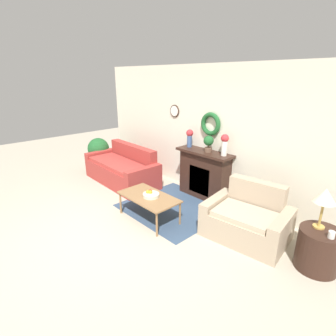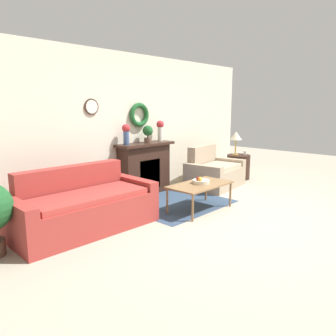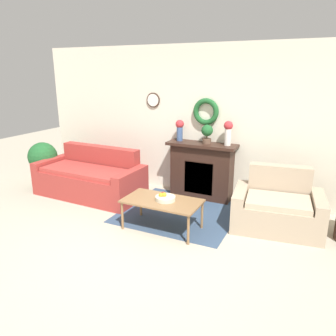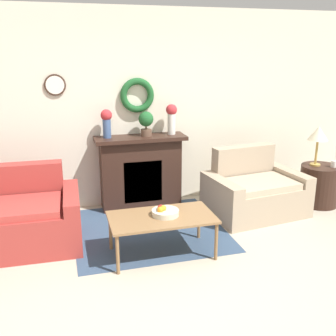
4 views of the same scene
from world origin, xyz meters
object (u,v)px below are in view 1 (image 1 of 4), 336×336
couch_left (123,169)px  mug (331,235)px  fruit_bowl (151,195)px  potted_plant_on_mantel (209,142)px  vase_on_mantel_left (190,137)px  coffee_table (149,198)px  fireplace (204,174)px  side_table_by_loveseat (318,250)px  vase_on_mantel_right (225,143)px  potted_plant_floor_by_couch (99,150)px  loveseat_right (247,220)px  table_lamp (325,197)px

couch_left → mug: 4.50m
fruit_bowl → potted_plant_on_mantel: size_ratio=0.87×
couch_left → vase_on_mantel_left: 1.89m
couch_left → coffee_table: couch_left is taller
fireplace → side_table_by_loveseat: fireplace is taller
fireplace → coffee_table: fireplace is taller
vase_on_mantel_right → potted_plant_on_mantel: 0.37m
couch_left → side_table_by_loveseat: bearing=3.6°
couch_left → mug: (4.49, 0.07, 0.30)m
couch_left → vase_on_mantel_right: size_ratio=4.86×
vase_on_mantel_right → potted_plant_on_mantel: vase_on_mantel_right is taller
fruit_bowl → side_table_by_loveseat: (2.51, 0.80, -0.20)m
mug → potted_plant_on_mantel: potted_plant_on_mantel is taller
potted_plant_on_mantel → vase_on_mantel_right: bearing=3.1°
coffee_table → potted_plant_floor_by_couch: bearing=166.8°
fireplace → loveseat_right: (1.43, -0.65, -0.22)m
potted_plant_floor_by_couch → fireplace: bearing=13.2°
loveseat_right → mug: size_ratio=14.72×
side_table_by_loveseat → vase_on_mantel_left: bearing=167.9°
vase_on_mantel_left → vase_on_mantel_right: 0.89m
vase_on_mantel_right → coffee_table: bearing=-109.8°
couch_left → loveseat_right: 3.32m
table_lamp → coffee_table: bearing=-160.5°
coffee_table → fireplace: bearing=87.1°
table_lamp → potted_plant_on_mantel: potted_plant_on_mantel is taller
side_table_by_loveseat → potted_plant_on_mantel: size_ratio=1.72×
fruit_bowl → potted_plant_floor_by_couch: (-3.08, 0.70, 0.06)m
side_table_by_loveseat → mug: mug is taller
couch_left → potted_plant_floor_by_couch: (-1.22, 0.06, 0.23)m
couch_left → potted_plant_on_mantel: potted_plant_on_mantel is taller
couch_left → potted_plant_floor_by_couch: potted_plant_floor_by_couch is taller
loveseat_right → vase_on_mantel_left: (-1.87, 0.66, 0.94)m
vase_on_mantel_left → mug: bearing=-13.4°
side_table_by_loveseat → table_lamp: table_lamp is taller
side_table_by_loveseat → table_lamp: (-0.07, 0.05, 0.73)m
vase_on_mantel_right → vase_on_mantel_left: bearing=180.0°
side_table_by_loveseat → vase_on_mantel_left: size_ratio=1.51×
loveseat_right → vase_on_mantel_left: bearing=153.3°
loveseat_right → side_table_by_loveseat: loveseat_right is taller
couch_left → potted_plant_on_mantel: 2.30m
couch_left → side_table_by_loveseat: size_ratio=3.52×
fruit_bowl → potted_plant_floor_by_couch: size_ratio=0.33×
table_lamp → vase_on_mantel_left: bearing=168.6°
mug → potted_plant_floor_by_couch: 5.71m
table_lamp → couch_left: bearing=-177.1°
table_lamp → potted_plant_floor_by_couch: table_lamp is taller
fruit_bowl → vase_on_mantel_left: 1.67m
vase_on_mantel_right → potted_plant_on_mantel: size_ratio=1.25×
vase_on_mantel_right → fruit_bowl: bearing=-108.7°
vase_on_mantel_left → potted_plant_floor_by_couch: 2.86m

